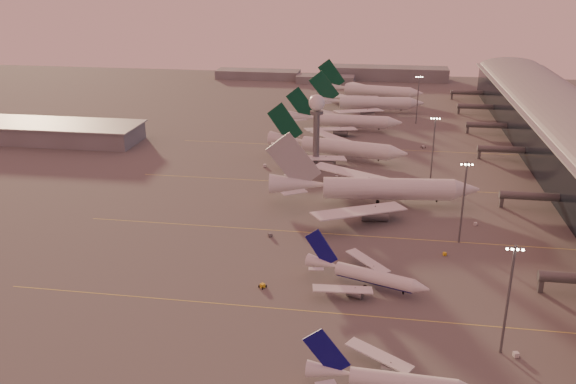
# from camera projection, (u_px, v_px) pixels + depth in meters

# --- Properties ---
(ground) EXTENTS (700.00, 700.00, 0.00)m
(ground) POSITION_uv_depth(u_px,v_px,m) (233.00, 328.00, 137.09)
(ground) COLOR #5A5757
(ground) RESTS_ON ground
(taxiway_markings) EXTENTS (180.00, 185.25, 0.02)m
(taxiway_markings) POSITION_uv_depth(u_px,v_px,m) (374.00, 235.00, 184.54)
(taxiway_markings) COLOR #E5D751
(taxiway_markings) RESTS_ON ground
(hangar) EXTENTS (82.00, 27.00, 8.50)m
(hangar) POSITION_uv_depth(u_px,v_px,m) (53.00, 132.00, 282.76)
(hangar) COLOR slate
(hangar) RESTS_ON ground
(radar_tower) EXTENTS (6.40, 6.40, 31.10)m
(radar_tower) POSITION_uv_depth(u_px,v_px,m) (317.00, 116.00, 240.15)
(radar_tower) COLOR #57595E
(radar_tower) RESTS_ON ground
(mast_a) EXTENTS (3.60, 0.56, 25.00)m
(mast_a) POSITION_uv_depth(u_px,v_px,m) (508.00, 295.00, 123.81)
(mast_a) COLOR #57595E
(mast_a) RESTS_ON ground
(mast_b) EXTENTS (3.60, 0.56, 25.00)m
(mast_b) POSITION_uv_depth(u_px,v_px,m) (463.00, 199.00, 175.17)
(mast_b) COLOR #57595E
(mast_b) RESTS_ON ground
(mast_c) EXTENTS (3.60, 0.56, 25.00)m
(mast_c) POSITION_uv_depth(u_px,v_px,m) (433.00, 146.00, 226.82)
(mast_c) COLOR #57595E
(mast_c) RESTS_ON ground
(mast_d) EXTENTS (3.60, 0.56, 25.00)m
(mast_d) POSITION_uv_depth(u_px,v_px,m) (418.00, 97.00, 310.44)
(mast_d) COLOR #57595E
(mast_d) RESTS_ON ground
(distant_horizon) EXTENTS (165.00, 37.50, 9.00)m
(distant_horizon) POSITION_uv_depth(u_px,v_px,m) (345.00, 74.00, 436.37)
(distant_horizon) COLOR slate
(distant_horizon) RESTS_ON ground
(narrowbody_near) EXTENTS (33.21, 26.50, 12.97)m
(narrowbody_near) POSITION_uv_depth(u_px,v_px,m) (391.00, 383.00, 115.03)
(narrowbody_near) COLOR silver
(narrowbody_near) RESTS_ON ground
(narrowbody_mid) EXTENTS (32.34, 25.36, 13.12)m
(narrowbody_mid) POSITION_uv_depth(u_px,v_px,m) (366.00, 277.00, 154.26)
(narrowbody_mid) COLOR silver
(narrowbody_mid) RESTS_ON ground
(widebody_white) EXTENTS (71.77, 57.24, 25.27)m
(widebody_white) POSITION_uv_depth(u_px,v_px,m) (374.00, 193.00, 206.55)
(widebody_white) COLOR silver
(widebody_white) RESTS_ON ground
(greentail_a) EXTENTS (60.72, 48.52, 22.36)m
(greentail_a) POSITION_uv_depth(u_px,v_px,m) (336.00, 150.00, 256.08)
(greentail_a) COLOR silver
(greentail_a) RESTS_ON ground
(greentail_b) EXTENTS (57.68, 46.54, 20.94)m
(greentail_b) POSITION_uv_depth(u_px,v_px,m) (344.00, 123.00, 301.01)
(greentail_b) COLOR silver
(greentail_b) RESTS_ON ground
(greentail_c) EXTENTS (63.56, 51.11, 23.10)m
(greentail_c) POSITION_uv_depth(u_px,v_px,m) (367.00, 105.00, 337.58)
(greentail_c) COLOR silver
(greentail_c) RESTS_ON ground
(greentail_d) EXTENTS (64.58, 51.75, 23.60)m
(greentail_d) POSITION_uv_depth(u_px,v_px,m) (370.00, 93.00, 369.83)
(greentail_d) COLOR silver
(greentail_d) RESTS_ON ground
(gsv_catering_a) EXTENTS (5.67, 3.60, 4.31)m
(gsv_catering_a) POSITION_uv_depth(u_px,v_px,m) (518.00, 348.00, 126.36)
(gsv_catering_a) COLOR silver
(gsv_catering_a) RESTS_ON ground
(gsv_tug_mid) EXTENTS (4.13, 3.77, 1.01)m
(gsv_tug_mid) POSITION_uv_depth(u_px,v_px,m) (263.00, 286.00, 154.30)
(gsv_tug_mid) COLOR yellow
(gsv_tug_mid) RESTS_ON ground
(gsv_truck_b) EXTENTS (4.96, 2.95, 1.89)m
(gsv_truck_b) POSITION_uv_depth(u_px,v_px,m) (446.00, 252.00, 171.37)
(gsv_truck_b) COLOR yellow
(gsv_truck_b) RESTS_ON ground
(gsv_truck_c) EXTENTS (5.76, 4.56, 2.23)m
(gsv_truck_c) POSITION_uv_depth(u_px,v_px,m) (271.00, 233.00, 183.41)
(gsv_truck_c) COLOR #5D5F62
(gsv_truck_c) RESTS_ON ground
(gsv_catering_b) EXTENTS (4.69, 2.39, 3.76)m
(gsv_catering_b) POSITION_uv_depth(u_px,v_px,m) (476.00, 220.00, 190.88)
(gsv_catering_b) COLOR silver
(gsv_catering_b) RESTS_ON ground
(gsv_tug_far) EXTENTS (3.62, 3.86, 0.95)m
(gsv_tug_far) POSITION_uv_depth(u_px,v_px,m) (337.00, 177.00, 233.89)
(gsv_tug_far) COLOR silver
(gsv_tug_far) RESTS_ON ground
(gsv_truck_d) EXTENTS (2.41, 5.95, 2.37)m
(gsv_truck_d) POSITION_uv_depth(u_px,v_px,m) (265.00, 164.00, 247.31)
(gsv_truck_d) COLOR silver
(gsv_truck_d) RESTS_ON ground
(gsv_tug_hangar) EXTENTS (4.05, 3.60, 0.99)m
(gsv_tug_hangar) POSITION_uv_depth(u_px,v_px,m) (423.00, 147.00, 272.65)
(gsv_tug_hangar) COLOR silver
(gsv_tug_hangar) RESTS_ON ground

